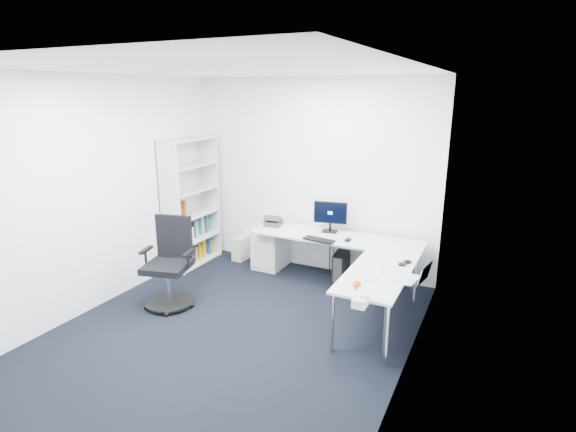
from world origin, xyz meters
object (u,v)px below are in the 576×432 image
at_px(l_desk, 328,267).
at_px(task_chair, 167,264).
at_px(bookshelf, 191,203).
at_px(laptop, 407,270).
at_px(monitor, 330,217).

xyz_separation_m(l_desk, task_chair, (-1.57, -1.22, 0.21)).
height_order(bookshelf, task_chair, bookshelf).
bearing_deg(laptop, task_chair, -159.77).
bearing_deg(bookshelf, laptop, -12.98).
height_order(l_desk, monitor, monitor).
distance_m(l_desk, bookshelf, 2.26).
relative_size(l_desk, laptop, 7.25).
bearing_deg(l_desk, monitor, 109.20).
relative_size(task_chair, laptop, 3.47).
height_order(task_chair, monitor, monitor).
distance_m(task_chair, laptop, 2.74).
distance_m(monitor, laptop, 1.73).
bearing_deg(bookshelf, l_desk, -1.32).
xyz_separation_m(l_desk, monitor, (-0.16, 0.46, 0.54)).
relative_size(l_desk, task_chair, 2.09).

